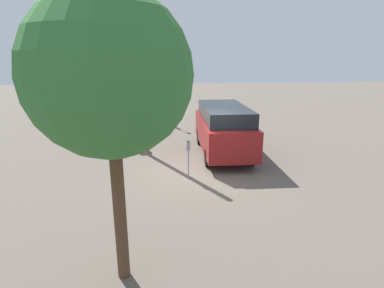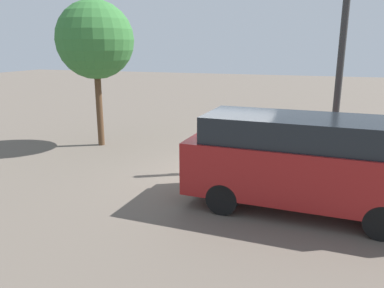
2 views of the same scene
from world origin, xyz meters
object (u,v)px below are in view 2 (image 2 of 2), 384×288
Objects in this scene: street_tree at (95,40)px; parked_van at (302,160)px; parking_meter_near at (211,139)px; lamp_post at (338,85)px.

parked_van is at bearing -25.95° from street_tree.
parked_van is 8.53m from street_tree.
parking_meter_near is 5.75m from street_tree.
lamp_post is (3.34, 1.75, 1.49)m from parking_meter_near.
parking_meter_near is at bearing -152.35° from lamp_post.
parking_meter_near is 0.21× the size of lamp_post.
parking_meter_near is at bearing 147.41° from parked_van.
lamp_post reaches higher than parked_van.
lamp_post is at bearing 39.74° from parking_meter_near.
street_tree is (-8.06, 0.01, 1.27)m from lamp_post.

